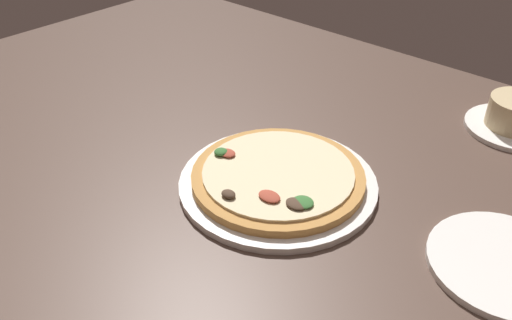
{
  "coord_description": "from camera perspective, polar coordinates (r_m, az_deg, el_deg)",
  "views": [
    {
      "loc": [
        45.23,
        -45.69,
        49.41
      ],
      "look_at": [
        3.64,
        0.55,
        7.0
      ],
      "focal_mm": 37.44,
      "sensor_mm": 36.0,
      "label": 1
    }
  ],
  "objects": [
    {
      "name": "dining_table",
      "position": [
        0.8,
        -2.21,
        -2.14
      ],
      "size": [
        150.0,
        110.0,
        4.0
      ],
      "primitive_type": "cube",
      "color": "brown",
      "rests_on": "ground"
    },
    {
      "name": "pizza_main",
      "position": [
        0.75,
        2.34,
        -2.04
      ],
      "size": [
        27.79,
        27.79,
        3.4
      ],
      "color": "white",
      "rests_on": "dining_table"
    },
    {
      "name": "side_plate",
      "position": [
        0.7,
        25.08,
        -10.02
      ],
      "size": [
        17.94,
        17.94,
        0.9
      ],
      "primitive_type": "cylinder",
      "color": "white",
      "rests_on": "dining_table"
    }
  ]
}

